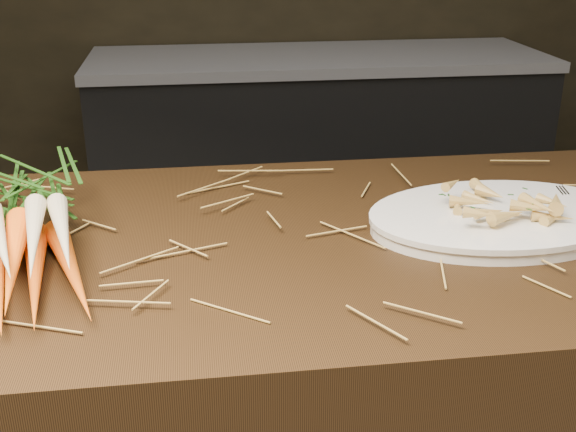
{
  "coord_description": "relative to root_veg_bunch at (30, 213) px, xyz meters",
  "views": [
    {
      "loc": [
        -0.22,
        -0.69,
        1.35
      ],
      "look_at": [
        -0.09,
        0.24,
        0.96
      ],
      "focal_mm": 45.0,
      "sensor_mm": 36.0,
      "label": 1
    }
  ],
  "objects": [
    {
      "name": "back_counter",
      "position": [
        0.76,
        1.85,
        -0.53
      ],
      "size": [
        1.82,
        0.62,
        0.84
      ],
      "color": "black",
      "rests_on": "ground"
    },
    {
      "name": "straw_bedding",
      "position": [
        0.46,
        -0.03,
        -0.04
      ],
      "size": [
        1.4,
        0.6,
        0.02
      ],
      "primitive_type": null,
      "color": "olive",
      "rests_on": "main_counter"
    },
    {
      "name": "root_veg_bunch",
      "position": [
        0.0,
        0.0,
        0.0
      ],
      "size": [
        0.26,
        0.53,
        0.1
      ],
      "rotation": [
        0.0,
        0.0,
        0.19
      ],
      "color": "#ED551B",
      "rests_on": "main_counter"
    },
    {
      "name": "serving_platter",
      "position": [
        0.71,
        -0.04,
        -0.04
      ],
      "size": [
        0.43,
        0.3,
        0.02
      ],
      "primitive_type": null,
      "rotation": [
        0.0,
        0.0,
        0.08
      ],
      "color": "white",
      "rests_on": "main_counter"
    },
    {
      "name": "roasted_veg_heap",
      "position": [
        0.71,
        -0.04,
        -0.0
      ],
      "size": [
        0.21,
        0.16,
        0.05
      ],
      "primitive_type": null,
      "rotation": [
        0.0,
        0.0,
        0.08
      ],
      "color": "#AF813F",
      "rests_on": "serving_platter"
    }
  ]
}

